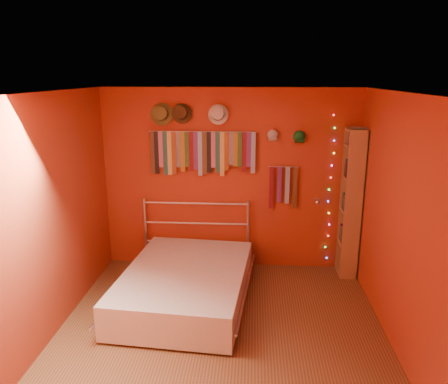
% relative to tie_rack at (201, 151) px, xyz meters
% --- Properties ---
extents(ground, '(3.50, 3.50, 0.00)m').
position_rel_tie_rack_xyz_m(ground, '(0.39, -1.68, -1.66)').
color(ground, brown).
rests_on(ground, ground).
extents(back_wall, '(3.50, 0.02, 2.50)m').
position_rel_tie_rack_xyz_m(back_wall, '(0.39, 0.07, -0.41)').
color(back_wall, '#983B18').
rests_on(back_wall, ground).
extents(right_wall, '(0.02, 3.50, 2.50)m').
position_rel_tie_rack_xyz_m(right_wall, '(2.14, -1.68, -0.41)').
color(right_wall, '#983B18').
rests_on(right_wall, ground).
extents(left_wall, '(0.02, 3.50, 2.50)m').
position_rel_tie_rack_xyz_m(left_wall, '(-1.36, -1.68, -0.41)').
color(left_wall, '#983B18').
rests_on(left_wall, ground).
extents(ceiling, '(3.50, 3.50, 0.02)m').
position_rel_tie_rack_xyz_m(ceiling, '(0.39, -1.68, 0.84)').
color(ceiling, white).
rests_on(ceiling, back_wall).
extents(tie_rack, '(1.45, 0.03, 0.61)m').
position_rel_tie_rack_xyz_m(tie_rack, '(0.00, 0.00, 0.00)').
color(tie_rack, silver).
rests_on(tie_rack, back_wall).
extents(small_tie_rack, '(0.40, 0.03, 0.59)m').
position_rel_tie_rack_xyz_m(small_tie_rack, '(1.12, 0.00, -0.46)').
color(small_tie_rack, silver).
rests_on(small_tie_rack, back_wall).
extents(fedora_olive, '(0.30, 0.16, 0.30)m').
position_rel_tie_rack_xyz_m(fedora_olive, '(-0.52, -0.03, 0.49)').
color(fedora_olive, brown).
rests_on(fedora_olive, back_wall).
extents(fedora_brown, '(0.27, 0.15, 0.27)m').
position_rel_tie_rack_xyz_m(fedora_brown, '(-0.25, -0.03, 0.50)').
color(fedora_brown, '#3F2C16').
rests_on(fedora_brown, back_wall).
extents(fedora_white, '(0.27, 0.14, 0.26)m').
position_rel_tie_rack_xyz_m(fedora_white, '(0.23, -0.03, 0.49)').
color(fedora_white, beige).
rests_on(fedora_white, back_wall).
extents(cap_white, '(0.16, 0.20, 0.16)m').
position_rel_tie_rack_xyz_m(cap_white, '(0.95, 0.01, 0.22)').
color(cap_white, beige).
rests_on(cap_white, back_wall).
extents(cap_green, '(0.17, 0.21, 0.17)m').
position_rel_tie_rack_xyz_m(cap_green, '(1.30, 0.01, 0.20)').
color(cap_green, '#166525').
rests_on(cap_green, back_wall).
extents(fairy_lights, '(0.06, 0.02, 2.03)m').
position_rel_tie_rack_xyz_m(fairy_lights, '(1.75, 0.03, -0.51)').
color(fairy_lights, '#FF3333').
rests_on(fairy_lights, back_wall).
extents(reading_lamp, '(0.07, 0.28, 0.08)m').
position_rel_tie_rack_xyz_m(reading_lamp, '(1.56, -0.16, -0.63)').
color(reading_lamp, silver).
rests_on(reading_lamp, back_wall).
extents(bookshelf, '(0.25, 0.34, 2.00)m').
position_rel_tie_rack_xyz_m(bookshelf, '(2.04, -0.15, -0.65)').
color(bookshelf, '#936842').
rests_on(bookshelf, ground).
extents(bed, '(1.66, 2.10, 0.99)m').
position_rel_tie_rack_xyz_m(bed, '(-0.08, -1.07, -1.43)').
color(bed, silver).
rests_on(bed, ground).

